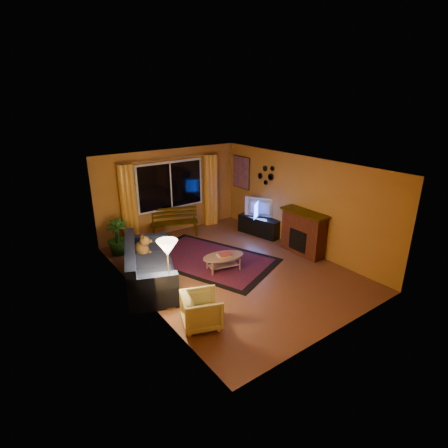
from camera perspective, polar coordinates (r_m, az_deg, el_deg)
floor at (r=8.52m, az=1.19°, el=-7.27°), size 4.50×6.00×0.02m
ceiling at (r=7.68m, az=1.33°, el=9.62°), size 4.50×6.00×0.02m
wall_back at (r=10.46m, az=-8.79°, el=5.22°), size 4.50×0.02×2.50m
wall_left at (r=6.98m, az=-13.72°, el=-2.95°), size 0.02×6.00×2.50m
wall_right at (r=9.49m, az=12.22°, el=3.41°), size 0.02×6.00×2.50m
window at (r=10.36m, az=-8.68°, el=6.21°), size 2.00×0.02×1.30m
curtain_rod at (r=10.15m, az=-8.80°, el=10.54°), size 3.20×0.03×0.03m
curtain_left at (r=9.87m, az=-15.35°, el=3.00°), size 0.36×0.36×2.24m
curtain_right at (r=11.05m, az=-2.20°, el=5.55°), size 0.36×0.36×2.24m
bench at (r=10.42m, az=-8.04°, el=-0.86°), size 1.42×0.89×0.41m
potted_plant at (r=9.47m, az=-17.00°, el=-2.08°), size 0.69×0.69×0.94m
sofa at (r=7.85m, az=-12.02°, el=-6.45°), size 1.74×2.48×0.92m
dog at (r=8.20m, az=-13.31°, el=-3.54°), size 0.40×0.50×0.48m
armchair at (r=6.44m, az=-3.69°, el=-13.62°), size 0.83×0.85×0.69m
floor_lamp at (r=6.81m, az=-8.97°, el=-8.24°), size 0.28×0.28×1.42m
rug at (r=8.93m, az=-2.43°, el=-5.79°), size 3.10×3.74×0.02m
coffee_table at (r=8.37m, az=-0.08°, el=-6.33°), size 1.21×1.21×0.37m
tv_console at (r=10.46m, az=5.81°, el=-0.28°), size 0.72×1.37×0.54m
television at (r=10.28m, az=5.92°, el=2.61°), size 0.65×0.89×0.56m
fireplace at (r=9.32m, az=12.84°, el=-1.52°), size 0.40×1.20×1.10m
mirror_cluster at (r=10.20m, az=6.83°, el=8.10°), size 0.06×0.60×0.56m
painting at (r=11.09m, az=2.79°, el=8.42°), size 0.04×0.76×0.96m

